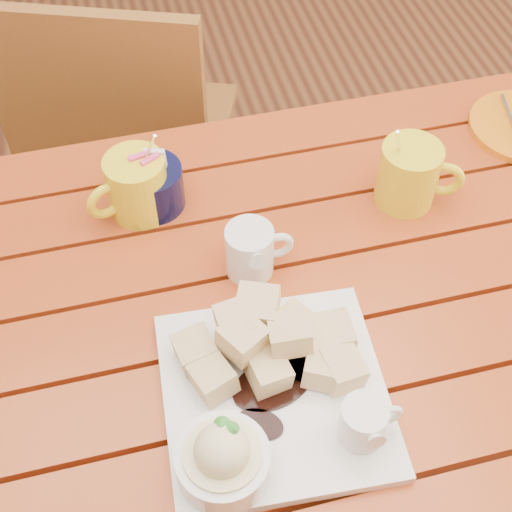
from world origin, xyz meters
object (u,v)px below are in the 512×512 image
object	(u,v)px
coffee_mug_left	(136,186)
coffee_mug_right	(410,174)
table	(260,345)
dessert_plate	(265,396)
chair_far	(126,141)

from	to	relation	value
coffee_mug_left	coffee_mug_right	size ratio (longest dim) A/B	0.99
table	dessert_plate	size ratio (longest dim) A/B	4.04
table	coffee_mug_left	xyz separation A→B (m)	(-0.14, 0.22, 0.16)
table	chair_far	xyz separation A→B (m)	(-0.13, 0.68, -0.15)
coffee_mug_right	chair_far	bearing A→B (deg)	151.79
coffee_mug_right	dessert_plate	bearing A→B (deg)	-111.03
dessert_plate	coffee_mug_right	distance (m)	0.43
coffee_mug_right	table	bearing A→B (deg)	-127.84
table	coffee_mug_left	bearing A→B (deg)	122.09
table	coffee_mug_right	world-z (taller)	coffee_mug_right
coffee_mug_right	coffee_mug_left	bearing A→B (deg)	-166.08
dessert_plate	chair_far	world-z (taller)	chair_far
coffee_mug_right	chair_far	world-z (taller)	coffee_mug_right
table	coffee_mug_right	bearing A→B (deg)	27.58
dessert_plate	coffee_mug_left	size ratio (longest dim) A/B	1.94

